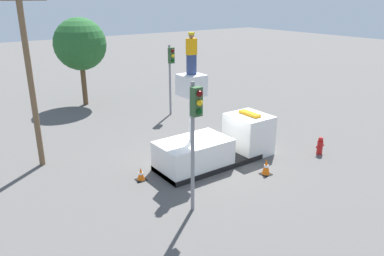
{
  "coord_description": "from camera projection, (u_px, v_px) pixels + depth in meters",
  "views": [
    {
      "loc": [
        -10.11,
        -12.74,
        7.57
      ],
      "look_at": [
        -1.97,
        -1.39,
        2.65
      ],
      "focal_mm": 35.0,
      "sensor_mm": 36.0,
      "label": 1
    }
  ],
  "objects": [
    {
      "name": "ground_plane",
      "position": [
        209.0,
        164.0,
        17.84
      ],
      "size": [
        120.0,
        120.0,
        0.0
      ],
      "primitive_type": "plane",
      "color": "#565451"
    },
    {
      "name": "bucket_truck",
      "position": [
        216.0,
        145.0,
        17.79
      ],
      "size": [
        6.01,
        2.1,
        4.44
      ],
      "color": "black",
      "rests_on": "ground"
    },
    {
      "name": "worker",
      "position": [
        191.0,
        54.0,
        15.52
      ],
      "size": [
        0.4,
        0.26,
        1.75
      ],
      "color": "navy",
      "rests_on": "bucket_truck"
    },
    {
      "name": "traffic_light_pole",
      "position": [
        195.0,
        123.0,
        12.82
      ],
      "size": [
        0.34,
        0.57,
        4.9
      ],
      "color": "gray",
      "rests_on": "ground"
    },
    {
      "name": "traffic_light_across",
      "position": [
        171.0,
        66.0,
        24.24
      ],
      "size": [
        0.34,
        0.57,
        4.64
      ],
      "color": "gray",
      "rests_on": "ground"
    },
    {
      "name": "fire_hydrant",
      "position": [
        320.0,
        146.0,
        18.86
      ],
      "size": [
        0.52,
        0.28,
        0.92
      ],
      "color": "red",
      "rests_on": "ground"
    },
    {
      "name": "traffic_cone_rear",
      "position": [
        141.0,
        174.0,
        16.23
      ],
      "size": [
        0.43,
        0.43,
        0.58
      ],
      "color": "black",
      "rests_on": "ground"
    },
    {
      "name": "traffic_cone_curbside",
      "position": [
        266.0,
        167.0,
        16.72
      ],
      "size": [
        0.45,
        0.45,
        0.75
      ],
      "color": "black",
      "rests_on": "ground"
    },
    {
      "name": "tree_left_bg",
      "position": [
        80.0,
        44.0,
        26.3
      ],
      "size": [
        3.67,
        3.67,
        6.24
      ],
      "color": "brown",
      "rests_on": "ground"
    },
    {
      "name": "utility_pole",
      "position": [
        30.0,
        74.0,
        16.4
      ],
      "size": [
        2.2,
        0.26,
        8.08
      ],
      "color": "brown",
      "rests_on": "ground"
    }
  ]
}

